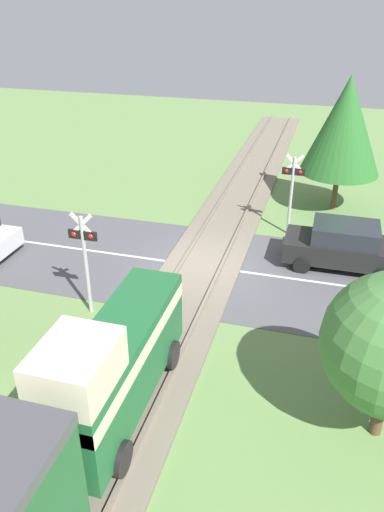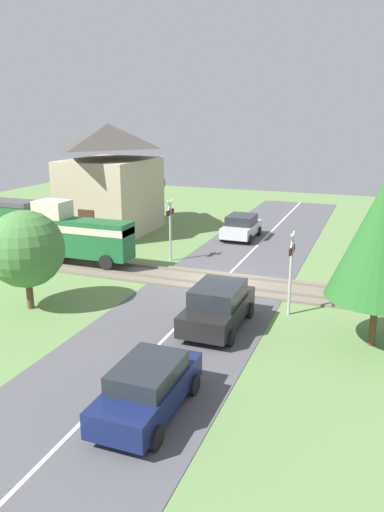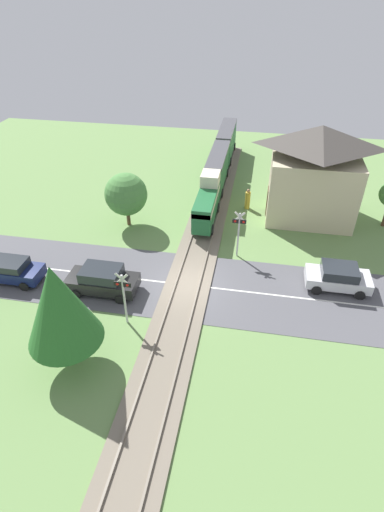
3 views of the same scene
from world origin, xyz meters
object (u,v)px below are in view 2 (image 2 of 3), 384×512
Objects in this scene: car_near_crossing at (218,306)px; crossing_signal_east_approach at (170,222)px; crossing_signal_west_approach at (291,263)px; car_far_side at (241,226)px; pedestrian_by_station at (66,236)px; station_building at (111,181)px; car_behind_queue at (148,387)px.

car_near_crossing is 1.24× the size of crossing_signal_east_approach.
car_near_crossing is 3.42m from crossing_signal_west_approach.
crossing_signal_west_approach and crossing_signal_east_approach have the same top height.
crossing_signal_east_approach is (5.37, 7.44, 0.00)m from crossing_signal_west_approach.
crossing_signal_east_approach is (-6.26, 2.28, 1.36)m from car_far_side.
crossing_signal_east_approach is at bearing 160.00° from car_far_side.
pedestrian_by_station is (0.22, 6.88, -1.38)m from crossing_signal_east_approach.
pedestrian_by_station is (5.59, 14.32, -1.38)m from crossing_signal_west_approach.
station_building is at bearing 42.74° from car_near_crossing.
crossing_signal_east_approach is at bearing -127.64° from station_building.
car_behind_queue is 18.32m from pedestrian_by_station.
station_building reaches higher than car_far_side.
crossing_signal_west_approach is (2.20, -2.28, 1.30)m from car_near_crossing.
car_far_side is 0.53× the size of station_building.
car_behind_queue is 2.36× the size of pedestrian_by_station.
pedestrian_by_station reaches higher than car_near_crossing.
station_building reaches higher than car_behind_queue.
car_near_crossing is at bearing -122.92° from pedestrian_by_station.
crossing_signal_west_approach is at bearing -15.50° from car_behind_queue.
crossing_signal_west_approach reaches higher than car_far_side.
crossing_signal_east_approach is 2.00× the size of pedestrian_by_station.
car_behind_queue is at bearing -148.03° from station_building.
station_building is at bearing 31.97° from car_behind_queue.
car_far_side is 0.95× the size of car_behind_queue.
car_behind_queue is at bearing 180.00° from car_near_crossing.
car_near_crossing is 2.48× the size of pedestrian_by_station.
crossing_signal_west_approach is at bearing -156.09° from car_far_side.
car_near_crossing is 6.02m from car_behind_queue.
car_behind_queue is at bearing -159.22° from crossing_signal_east_approach.
car_far_side reaches higher than car_behind_queue.
car_near_crossing reaches higher than car_far_side.
station_building is 5.47m from pedestrian_by_station.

